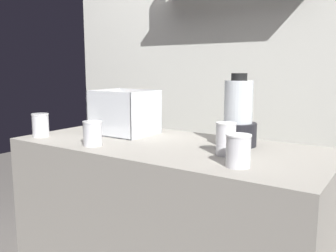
% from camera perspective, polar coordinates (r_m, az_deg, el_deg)
% --- Properties ---
extents(counter, '(1.40, 0.64, 0.90)m').
position_cam_1_polar(counter, '(1.75, 0.00, -17.38)').
color(counter, '#9E998E').
rests_on(counter, ground_plane).
extents(back_wall_unit, '(2.60, 0.24, 2.50)m').
position_cam_1_polar(back_wall_unit, '(2.25, 11.07, 9.79)').
color(back_wall_unit, silver).
rests_on(back_wall_unit, ground_plane).
extents(carrot_display_bin, '(0.29, 0.25, 0.22)m').
position_cam_1_polar(carrot_display_bin, '(1.85, -6.74, 0.95)').
color(carrot_display_bin, white).
rests_on(carrot_display_bin, counter).
extents(blender_pitcher, '(0.16, 0.16, 0.31)m').
position_cam_1_polar(blender_pitcher, '(1.58, 11.04, 1.43)').
color(blender_pitcher, black).
rests_on(blender_pitcher, counter).
extents(juice_cup_mango_far_left, '(0.08, 0.08, 0.11)m').
position_cam_1_polar(juice_cup_mango_far_left, '(1.87, -19.56, -0.08)').
color(juice_cup_mango_far_left, white).
rests_on(juice_cup_mango_far_left, counter).
extents(juice_cup_orange_left, '(0.08, 0.08, 0.11)m').
position_cam_1_polar(juice_cup_orange_left, '(1.59, -11.87, -1.42)').
color(juice_cup_orange_left, white).
rests_on(juice_cup_orange_left, counter).
extents(juice_cup_beet_middle, '(0.08, 0.08, 0.13)m').
position_cam_1_polar(juice_cup_beet_middle, '(1.40, 9.14, -2.31)').
color(juice_cup_beet_middle, white).
rests_on(juice_cup_beet_middle, counter).
extents(juice_cup_carrot_right, '(0.09, 0.09, 0.11)m').
position_cam_1_polar(juice_cup_carrot_right, '(1.25, 11.08, -4.02)').
color(juice_cup_carrot_right, white).
rests_on(juice_cup_carrot_right, counter).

